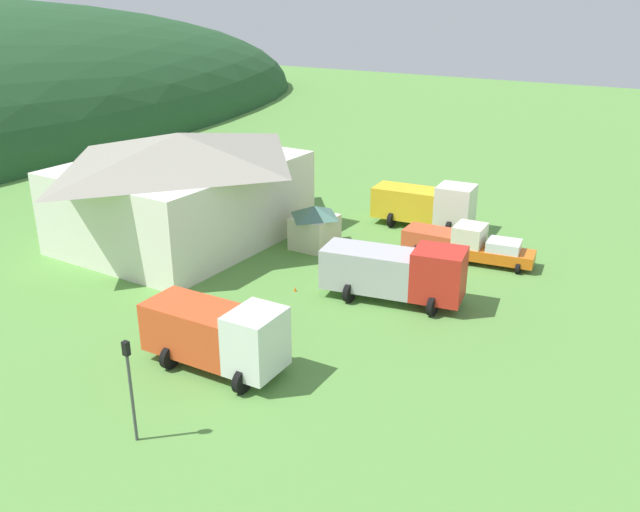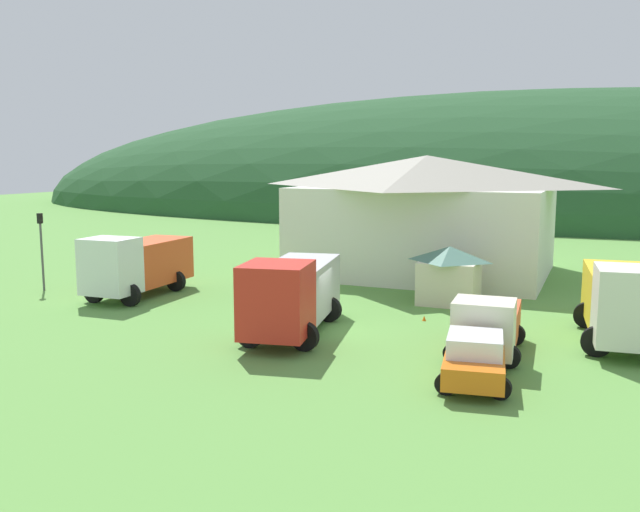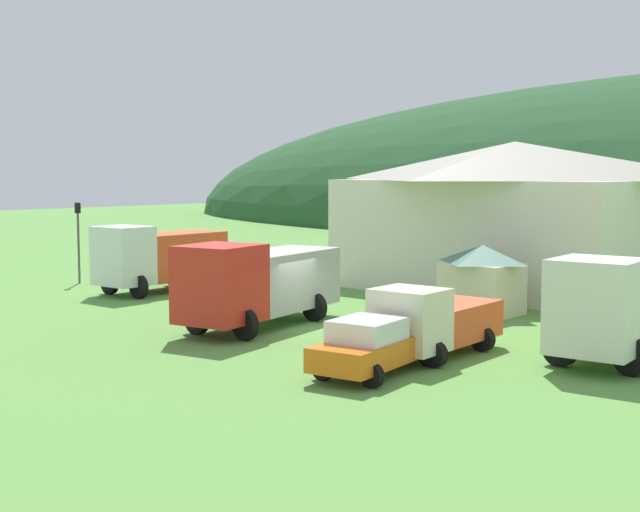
% 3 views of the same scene
% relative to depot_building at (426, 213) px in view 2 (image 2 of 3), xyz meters
% --- Properties ---
extents(ground_plane, '(200.00, 200.00, 0.00)m').
position_rel_depot_building_xyz_m(ground_plane, '(-0.15, -15.53, -3.77)').
color(ground_plane, '#5B9342').
extents(forested_hill_backdrop, '(157.51, 60.00, 31.95)m').
position_rel_depot_building_xyz_m(forested_hill_backdrop, '(-0.15, 53.41, -3.77)').
color(forested_hill_backdrop, '#234C28').
rests_on(forested_hill_backdrop, ground).
extents(depot_building, '(15.70, 12.66, 7.32)m').
position_rel_depot_building_xyz_m(depot_building, '(0.00, 0.00, 0.00)').
color(depot_building, white).
rests_on(depot_building, ground).
extents(play_shed_cream, '(3.00, 2.68, 2.86)m').
position_rel_depot_building_xyz_m(play_shed_cream, '(3.35, -8.39, -2.30)').
color(play_shed_cream, beige).
rests_on(play_shed_cream, ground).
extents(heavy_rig_white, '(3.42, 6.69, 3.29)m').
position_rel_depot_building_xyz_m(heavy_rig_white, '(-11.94, -13.07, -2.01)').
color(heavy_rig_white, white).
rests_on(heavy_rig_white, ground).
extents(crane_truck_red, '(4.06, 8.01, 3.28)m').
position_rel_depot_building_xyz_m(crane_truck_red, '(-1.28, -16.69, -2.01)').
color(crane_truck_red, red).
rests_on(crane_truck_red, ground).
extents(light_truck_cream, '(2.74, 5.19, 2.31)m').
position_rel_depot_building_xyz_m(light_truck_cream, '(6.52, -16.56, -2.61)').
color(light_truck_cream, beige).
rests_on(light_truck_cream, ground).
extents(heavy_rig_striped, '(3.64, 7.35, 3.32)m').
position_rel_depot_building_xyz_m(heavy_rig_striped, '(11.06, -13.01, -2.01)').
color(heavy_rig_striped, silver).
rests_on(heavy_rig_striped, ground).
extents(service_pickup_orange, '(2.75, 5.17, 1.66)m').
position_rel_depot_building_xyz_m(service_pickup_orange, '(6.63, -19.56, -2.94)').
color(service_pickup_orange, orange).
rests_on(service_pickup_orange, ground).
extents(traffic_light_west, '(0.20, 0.32, 4.22)m').
position_rel_depot_building_xyz_m(traffic_light_west, '(-17.64, -13.79, -1.19)').
color(traffic_light_west, '#4C4C51').
rests_on(traffic_light_west, ground).
extents(traffic_cone_near_pickup, '(0.36, 0.36, 0.56)m').
position_rel_depot_building_xyz_m(traffic_cone_near_pickup, '(-3.23, -11.27, -3.77)').
color(traffic_cone_near_pickup, orange).
rests_on(traffic_cone_near_pickup, ground).
extents(traffic_cone_mid_row, '(0.36, 0.36, 0.47)m').
position_rel_depot_building_xyz_m(traffic_cone_mid_row, '(3.13, -12.35, -3.77)').
color(traffic_cone_mid_row, orange).
rests_on(traffic_cone_mid_row, ground).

